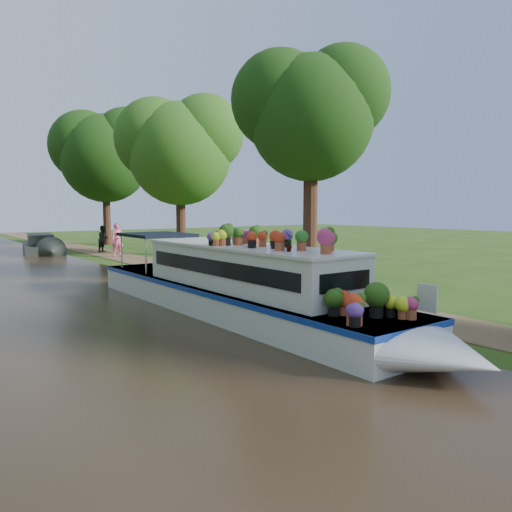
% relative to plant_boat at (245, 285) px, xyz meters
% --- Properties ---
extents(ground, '(100.00, 100.00, 0.00)m').
position_rel_plant_boat_xyz_m(ground, '(2.25, 1.16, -0.85)').
color(ground, '#233F0F').
rests_on(ground, ground).
extents(canal_water, '(10.00, 100.00, 0.02)m').
position_rel_plant_boat_xyz_m(canal_water, '(-3.75, 1.16, -0.84)').
color(canal_water, black).
rests_on(canal_water, ground).
extents(towpath, '(2.20, 100.00, 0.03)m').
position_rel_plant_boat_xyz_m(towpath, '(3.45, 1.16, -0.84)').
color(towpath, brown).
rests_on(towpath, ground).
extents(plant_boat, '(2.29, 13.52, 2.30)m').
position_rel_plant_boat_xyz_m(plant_boat, '(0.00, 0.00, 0.00)').
color(plant_boat, silver).
rests_on(plant_boat, canal_water).
extents(tree_near_overhang, '(5.52, 5.28, 8.99)m').
position_rel_plant_boat_xyz_m(tree_near_overhang, '(6.04, 4.22, 5.75)').
color(tree_near_overhang, black).
rests_on(tree_near_overhang, ground).
extents(tree_near_mid, '(6.90, 6.60, 9.40)m').
position_rel_plant_boat_xyz_m(tree_near_mid, '(6.73, 16.24, 5.58)').
color(tree_near_mid, black).
rests_on(tree_near_mid, ground).
extents(tree_near_far, '(7.59, 7.26, 10.30)m').
position_rel_plant_boat_xyz_m(tree_near_far, '(6.23, 27.25, 6.20)').
color(tree_near_far, black).
rests_on(tree_near_far, ground).
extents(second_boat, '(2.68, 6.35, 1.18)m').
position_rel_plant_boat_xyz_m(second_boat, '(0.26, 22.36, -0.37)').
color(second_boat, black).
rests_on(second_boat, canal_water).
extents(pedestrian_pink, '(0.75, 0.54, 1.92)m').
position_rel_plant_boat_xyz_m(pedestrian_pink, '(3.25, 17.24, 0.14)').
color(pedestrian_pink, pink).
rests_on(pedestrian_pink, towpath).
extents(pedestrian_dark, '(1.03, 0.98, 1.67)m').
position_rel_plant_boat_xyz_m(pedestrian_dark, '(3.65, 20.65, 0.01)').
color(pedestrian_dark, black).
rests_on(pedestrian_dark, towpath).
extents(verge_plant, '(0.43, 0.39, 0.44)m').
position_rel_plant_boat_xyz_m(verge_plant, '(2.15, 2.83, -0.63)').
color(verge_plant, '#215D1C').
rests_on(verge_plant, ground).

